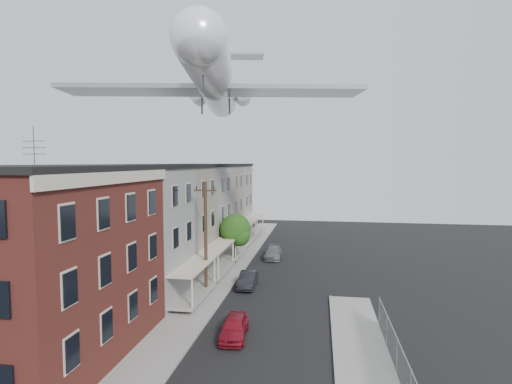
% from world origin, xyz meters
% --- Properties ---
extents(sidewalk_left, '(3.00, 62.00, 0.12)m').
position_xyz_m(sidewalk_left, '(-5.50, 24.00, 0.06)').
color(sidewalk_left, gray).
rests_on(sidewalk_left, ground).
extents(curb_left, '(0.15, 62.00, 0.14)m').
position_xyz_m(curb_left, '(-4.05, 24.00, 0.07)').
color(curb_left, gray).
rests_on(curb_left, ground).
extents(corner_building, '(10.31, 12.30, 12.15)m').
position_xyz_m(corner_building, '(-12.00, 7.00, 5.16)').
color(corner_building, '#381212').
rests_on(corner_building, ground).
extents(row_house_a, '(11.98, 7.00, 10.30)m').
position_xyz_m(row_house_a, '(-11.96, 16.50, 5.13)').
color(row_house_a, slate).
rests_on(row_house_a, ground).
extents(row_house_b, '(11.98, 7.00, 10.30)m').
position_xyz_m(row_house_b, '(-11.96, 23.50, 5.13)').
color(row_house_b, gray).
rests_on(row_house_b, ground).
extents(row_house_c, '(11.98, 7.00, 10.30)m').
position_xyz_m(row_house_c, '(-11.96, 30.50, 5.13)').
color(row_house_c, slate).
rests_on(row_house_c, ground).
extents(row_house_d, '(11.98, 7.00, 10.30)m').
position_xyz_m(row_house_d, '(-11.96, 37.50, 5.13)').
color(row_house_d, gray).
rests_on(row_house_d, ground).
extents(row_house_e, '(11.98, 7.00, 10.30)m').
position_xyz_m(row_house_e, '(-11.96, 44.50, 5.13)').
color(row_house_e, slate).
rests_on(row_house_e, ground).
extents(utility_pole, '(1.80, 0.26, 9.00)m').
position_xyz_m(utility_pole, '(-5.60, 18.00, 4.67)').
color(utility_pole, black).
rests_on(utility_pole, ground).
extents(street_tree, '(3.22, 3.20, 5.20)m').
position_xyz_m(street_tree, '(-5.27, 27.92, 3.45)').
color(street_tree, black).
rests_on(street_tree, ground).
extents(car_near, '(1.79, 3.87, 1.28)m').
position_xyz_m(car_near, '(-1.80, 10.90, 0.64)').
color(car_near, maroon).
rests_on(car_near, ground).
extents(car_mid, '(1.43, 3.87, 1.27)m').
position_xyz_m(car_mid, '(-2.73, 20.60, 0.63)').
color(car_mid, black).
rests_on(car_mid, ground).
extents(car_far, '(1.88, 4.37, 1.25)m').
position_xyz_m(car_far, '(-1.80, 30.93, 0.63)').
color(car_far, slate).
rests_on(car_far, ground).
extents(airplane, '(24.14, 27.58, 7.93)m').
position_xyz_m(airplane, '(-5.77, 21.87, 17.26)').
color(airplane, white).
rests_on(airplane, ground).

